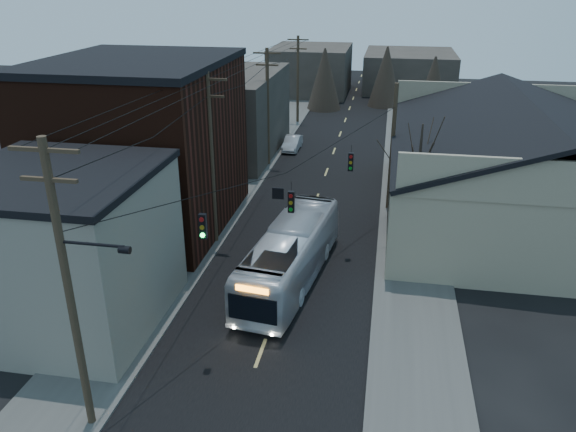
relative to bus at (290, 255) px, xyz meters
The scene contains 13 objects.
road_surface 15.87m from the bus, 90.62° to the left, with size 9.00×110.00×0.02m, color black.
sidewalk_left 17.21m from the bus, 112.90° to the left, with size 4.00×110.00×0.12m, color #474744.
sidewalk_right 17.08m from the bus, 68.16° to the left, with size 4.00×110.00×0.12m, color #474744.
building_clapboard 10.73m from the bus, 150.42° to the right, with size 8.00×8.00×7.00m, color gray.
building_brick 12.21m from the bus, 150.34° to the left, with size 10.00×12.00×10.00m, color black.
building_left_far 23.92m from the bus, 113.93° to the left, with size 9.00×14.00×7.00m, color #36302B.
warehouse 16.81m from the bus, 40.08° to the left, with size 16.16×20.60×7.73m.
building_far_left 51.19m from the bus, 96.93° to the left, with size 10.00×12.00×6.00m, color #36302B.
building_far_right 56.22m from the bus, 83.02° to the left, with size 12.00×14.00×5.00m, color #36302B.
bare_tree 8.83m from the bus, 42.47° to the left, with size 0.40×0.40×7.20m, color black.
utility_lines 11.01m from the bus, 108.30° to the left, with size 11.24×45.28×10.50m.
bus is the anchor object (origin of this frame).
parked_car 23.90m from the bus, 99.55° to the left, with size 1.31×3.76×1.24m, color #B5B8BE.
Camera 1 is at (4.59, -10.92, 14.68)m, focal length 35.00 mm.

